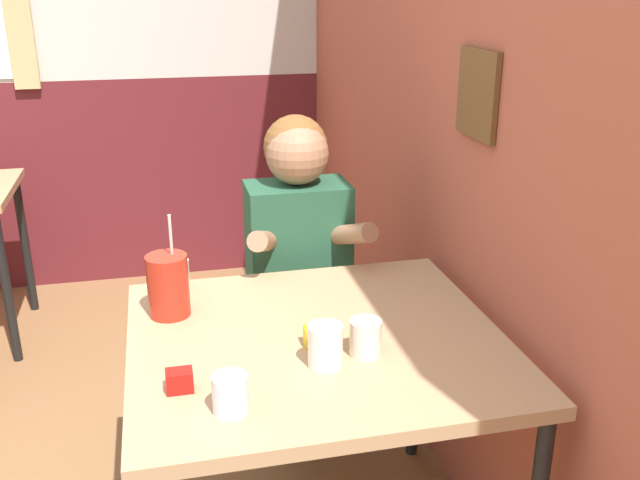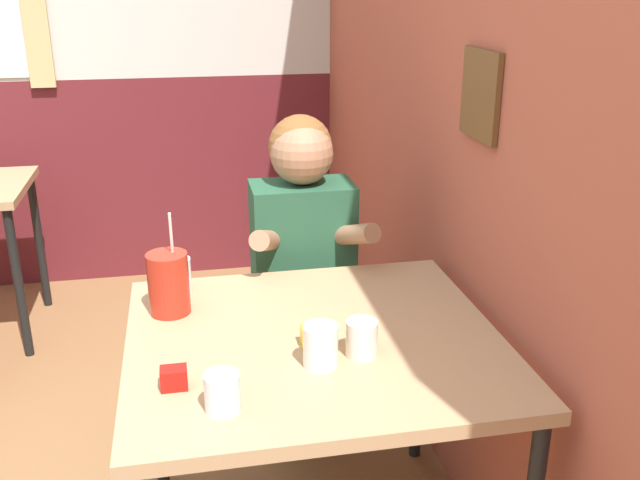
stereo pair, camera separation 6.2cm
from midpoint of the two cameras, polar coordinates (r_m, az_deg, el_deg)
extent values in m
cube|color=#9E4C38|center=(2.69, 6.09, 14.98)|extent=(0.06, 4.62, 2.70)
cube|color=brown|center=(2.02, 11.62, 11.38)|extent=(0.02, 0.23, 0.24)
cube|color=maroon|center=(4.06, -20.84, 4.07)|extent=(5.84, 0.06, 1.10)
cube|color=tan|center=(1.86, -1.24, -8.19)|extent=(0.95, 0.88, 0.04)
cylinder|color=black|center=(2.36, -13.93, -12.32)|extent=(0.04, 0.04, 0.69)
cylinder|color=black|center=(2.48, 6.94, -10.09)|extent=(0.04, 0.04, 0.69)
cylinder|color=black|center=(3.34, -24.27, -3.55)|extent=(0.04, 0.04, 0.69)
cylinder|color=black|center=(3.82, -22.94, -0.41)|extent=(0.04, 0.04, 0.69)
cube|color=#235138|center=(2.64, -2.32, -10.81)|extent=(0.31, 0.20, 0.47)
cube|color=#235138|center=(2.43, -2.48, -1.10)|extent=(0.34, 0.20, 0.49)
sphere|color=brown|center=(2.34, -2.74, 7.45)|extent=(0.21, 0.21, 0.21)
sphere|color=#9E7051|center=(2.32, -2.62, 6.93)|extent=(0.21, 0.21, 0.21)
cylinder|color=#9E7051|center=(2.24, -5.28, -0.09)|extent=(0.14, 0.27, 0.15)
cylinder|color=#9E7051|center=(2.29, 1.48, 0.45)|extent=(0.14, 0.27, 0.15)
cylinder|color=#B22819|center=(1.98, -12.93, -3.58)|extent=(0.11, 0.11, 0.17)
cylinder|color=white|center=(1.93, -12.75, 0.17)|extent=(0.01, 0.04, 0.14)
cylinder|color=silver|center=(2.11, -12.31, -2.98)|extent=(0.08, 0.08, 0.11)
cylinder|color=silver|center=(1.70, -0.63, -8.47)|extent=(0.08, 0.08, 0.10)
cylinder|color=silver|center=(1.75, 2.64, -7.81)|extent=(0.08, 0.08, 0.09)
cylinder|color=silver|center=(1.55, -8.34, -12.11)|extent=(0.08, 0.08, 0.09)
cube|color=#B7140F|center=(1.65, -12.24, -10.95)|extent=(0.06, 0.04, 0.05)
cube|color=yellow|center=(1.80, -1.28, -7.72)|extent=(0.06, 0.04, 0.05)
camera|label=1|loc=(0.03, -90.91, -0.34)|focal=40.00mm
camera|label=2|loc=(0.03, 89.09, 0.34)|focal=40.00mm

